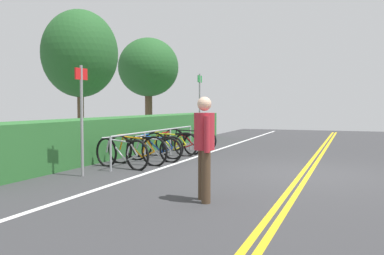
{
  "coord_description": "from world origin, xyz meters",
  "views": [
    {
      "loc": [
        -9.43,
        -0.96,
        1.5
      ],
      "look_at": [
        0.8,
        2.95,
        0.92
      ],
      "focal_mm": 39.65,
      "sensor_mm": 36.0,
      "label": 1
    }
  ],
  "objects": [
    {
      "name": "bicycle_0",
      "position": [
        -0.68,
        4.18,
        0.35
      ],
      "size": [
        0.62,
        1.73,
        0.76
      ],
      "color": "black",
      "rests_on": "ground_plane"
    },
    {
      "name": "hedge_backdrop",
      "position": [
        2.8,
        5.78,
        0.56
      ],
      "size": [
        14.0,
        1.27,
        1.12
      ],
      "primitive_type": "cube",
      "color": "#2D6B30",
      "rests_on": "ground_plane"
    },
    {
      "name": "bicycle_3",
      "position": [
        1.34,
        4.21,
        0.32
      ],
      "size": [
        0.46,
        1.67,
        0.69
      ],
      "color": "black",
      "rests_on": "ground_plane"
    },
    {
      "name": "pedestrian",
      "position": [
        -3.27,
        1.19,
        0.93
      ],
      "size": [
        0.43,
        0.32,
        1.63
      ],
      "color": "#4C3826",
      "rests_on": "ground_plane"
    },
    {
      "name": "sign_post_near",
      "position": [
        -1.99,
        4.36,
        1.4
      ],
      "size": [
        0.36,
        0.07,
        2.33
      ],
      "color": "gray",
      "rests_on": "ground_plane"
    },
    {
      "name": "bicycle_2",
      "position": [
        0.71,
        4.02,
        0.33
      ],
      "size": [
        0.46,
        1.75,
        0.7
      ],
      "color": "black",
      "rests_on": "ground_plane"
    },
    {
      "name": "ground_plane",
      "position": [
        0.0,
        0.0,
        -0.03
      ],
      "size": [
        33.13,
        11.07,
        0.05
      ],
      "primitive_type": "cube",
      "color": "#353538"
    },
    {
      "name": "tree_mid",
      "position": [
        2.27,
        7.43,
        3.16
      ],
      "size": [
        2.47,
        2.47,
        4.6
      ],
      "color": "brown",
      "rests_on": "ground_plane"
    },
    {
      "name": "bicycle_5",
      "position": [
        2.6,
        4.11,
        0.32
      ],
      "size": [
        0.51,
        1.71,
        0.68
      ],
      "color": "black",
      "rests_on": "ground_plane"
    },
    {
      "name": "bike_rack",
      "position": [
        1.3,
        4.16,
        0.61
      ],
      "size": [
        5.05,
        0.05,
        0.81
      ],
      "color": "#9EA0A5",
      "rests_on": "ground_plane"
    },
    {
      "name": "bicycle_6",
      "position": [
        3.37,
        4.02,
        0.37
      ],
      "size": [
        0.46,
        1.83,
        0.78
      ],
      "color": "black",
      "rests_on": "ground_plane"
    },
    {
      "name": "centre_line_yellow_outer",
      "position": [
        0.0,
        0.08,
        0.0
      ],
      "size": [
        29.82,
        0.1,
        0.0
      ],
      "primitive_type": "cube",
      "color": "gold",
      "rests_on": "ground_plane"
    },
    {
      "name": "bike_lane_stripe_white",
      "position": [
        0.0,
        3.28,
        0.0
      ],
      "size": [
        29.82,
        0.12,
        0.0
      ],
      "primitive_type": "cube",
      "color": "white",
      "rests_on": "ground_plane"
    },
    {
      "name": "centre_line_yellow_inner",
      "position": [
        0.0,
        -0.08,
        0.0
      ],
      "size": [
        29.82,
        0.1,
        0.0
      ],
      "primitive_type": "cube",
      "color": "gold",
      "rests_on": "ground_plane"
    },
    {
      "name": "sign_post_far",
      "position": [
        4.51,
        4.08,
        1.54
      ],
      "size": [
        0.36,
        0.06,
        2.59
      ],
      "color": "gray",
      "rests_on": "ground_plane"
    },
    {
      "name": "bicycle_1",
      "position": [
        -0.02,
        4.12,
        0.37
      ],
      "size": [
        0.46,
        1.82,
        0.78
      ],
      "color": "black",
      "rests_on": "ground_plane"
    },
    {
      "name": "bicycle_4",
      "position": [
        1.92,
        4.07,
        0.35
      ],
      "size": [
        0.47,
        1.68,
        0.75
      ],
      "color": "black",
      "rests_on": "ground_plane"
    },
    {
      "name": "tree_far_right",
      "position": [
        7.82,
        7.74,
        3.18
      ],
      "size": [
        2.72,
        2.72,
        4.52
      ],
      "color": "brown",
      "rests_on": "ground_plane"
    }
  ]
}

